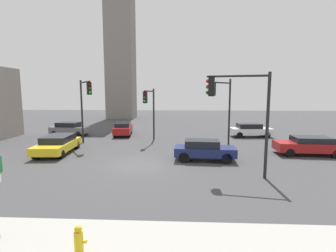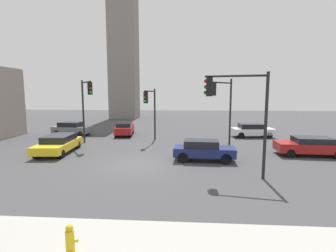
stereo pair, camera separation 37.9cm
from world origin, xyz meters
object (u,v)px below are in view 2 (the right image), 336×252
fire_hydrant (70,239)px  car_2 (203,150)px  traffic_light_1 (223,100)px  traffic_light_3 (238,103)px  traffic_light_0 (150,104)px  car_0 (252,130)px  car_1 (310,146)px  traffic_light_2 (86,99)px  car_4 (125,128)px  car_5 (72,128)px  car_3 (59,143)px

fire_hydrant → car_2: (4.31, 10.30, 0.21)m
traffic_light_1 → traffic_light_3: size_ratio=1.03×
traffic_light_0 → car_0: traffic_light_0 is taller
car_0 → car_1: car_0 is taller
traffic_light_1 → traffic_light_2: bearing=-45.9°
car_1 → car_4: (-15.50, 7.92, 0.02)m
fire_hydrant → car_2: size_ratio=0.20×
car_0 → traffic_light_3: bearing=-111.8°
traffic_light_3 → car_1: (6.27, 5.13, -3.24)m
car_1 → car_5: car_5 is taller
traffic_light_3 → car_5: size_ratio=1.34×
car_4 → car_5: 5.69m
traffic_light_3 → car_4: bearing=-45.5°
car_1 → car_2: car_2 is taller
traffic_light_3 → fire_hydrant: bearing=60.0°
traffic_light_0 → car_2: size_ratio=1.21×
car_3 → car_4: car_4 is taller
traffic_light_0 → car_4: bearing=-127.2°
traffic_light_0 → traffic_light_1: bearing=83.7°
traffic_light_1 → car_0: 7.02m
car_1 → fire_hydrant: bearing=48.4°
traffic_light_1 → car_4: size_ratio=1.34×
car_0 → car_3: size_ratio=0.87×
traffic_light_1 → car_1: traffic_light_1 is taller
traffic_light_0 → car_4: size_ratio=1.16×
fire_hydrant → car_2: bearing=67.3°
fire_hydrant → car_4: 20.46m
traffic_light_0 → fire_hydrant: 16.94m
car_2 → car_1: bearing=17.1°
car_0 → car_3: 18.29m
car_1 → traffic_light_2: bearing=-5.3°
car_2 → car_3: bearing=174.7°
traffic_light_0 → car_3: size_ratio=1.02×
car_0 → car_1: (2.11, -7.61, -0.01)m
traffic_light_0 → car_1: (12.19, -4.42, -2.77)m
car_2 → traffic_light_1: bearing=71.2°
car_0 → car_1: bearing=-78.2°
traffic_light_1 → car_5: 16.31m
fire_hydrant → car_3: bearing=118.6°
traffic_light_0 → car_5: traffic_light_0 is taller
traffic_light_0 → car_4: traffic_light_0 is taller
car_5 → car_2: bearing=-29.3°
car_2 → car_4: 12.54m
traffic_light_0 → traffic_light_2: (-5.27, -1.85, 0.50)m
traffic_light_3 → car_0: (4.16, 12.74, -3.22)m
traffic_light_3 → fire_hydrant: size_ratio=6.92×
traffic_light_3 → car_3: size_ratio=1.14×
car_1 → car_5: bearing=-16.4°
traffic_light_2 → car_2: traffic_light_2 is taller
traffic_light_3 → car_4: (-9.23, 13.06, -3.22)m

